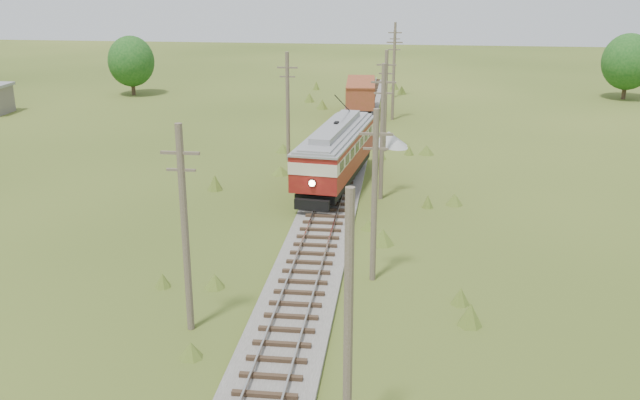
# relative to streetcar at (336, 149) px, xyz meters

# --- Properties ---
(railbed_main) EXTENTS (3.60, 96.00, 0.57)m
(railbed_main) POSITION_rel_streetcar_xyz_m (0.00, 0.94, -2.61)
(railbed_main) COLOR #605B54
(railbed_main) RESTS_ON ground
(streetcar) EXTENTS (4.74, 13.54, 6.13)m
(streetcar) POSITION_rel_streetcar_xyz_m (0.00, 0.00, 0.00)
(streetcar) COLOR black
(streetcar) RESTS_ON ground
(gondola) EXTENTS (3.35, 9.01, 2.95)m
(gondola) POSITION_rel_streetcar_xyz_m (0.00, 26.24, -0.65)
(gondola) COLOR black
(gondola) RESTS_ON ground
(gravel_pile) EXTENTS (3.35, 3.55, 1.22)m
(gravel_pile) POSITION_rel_streetcar_xyz_m (3.45, 12.92, -2.23)
(gravel_pile) COLOR gray
(gravel_pile) RESTS_ON ground
(utility_pole_r_1) EXTENTS (0.30, 0.30, 8.80)m
(utility_pole_r_1) POSITION_rel_streetcar_xyz_m (3.10, -28.06, 1.60)
(utility_pole_r_1) COLOR brown
(utility_pole_r_1) RESTS_ON ground
(utility_pole_r_2) EXTENTS (1.60, 0.30, 8.60)m
(utility_pole_r_2) POSITION_rel_streetcar_xyz_m (3.30, -15.06, 1.62)
(utility_pole_r_2) COLOR brown
(utility_pole_r_2) RESTS_ON ground
(utility_pole_r_3) EXTENTS (1.60, 0.30, 9.00)m
(utility_pole_r_3) POSITION_rel_streetcar_xyz_m (3.20, -2.06, 1.82)
(utility_pole_r_3) COLOR brown
(utility_pole_r_3) RESTS_ON ground
(utility_pole_r_4) EXTENTS (1.60, 0.30, 8.40)m
(utility_pole_r_4) POSITION_rel_streetcar_xyz_m (3.00, 10.94, 1.52)
(utility_pole_r_4) COLOR brown
(utility_pole_r_4) RESTS_ON ground
(utility_pole_r_5) EXTENTS (1.60, 0.30, 8.90)m
(utility_pole_r_5) POSITION_rel_streetcar_xyz_m (3.40, 23.94, 1.77)
(utility_pole_r_5) COLOR brown
(utility_pole_r_5) RESTS_ON ground
(utility_pole_r_6) EXTENTS (1.60, 0.30, 8.70)m
(utility_pole_r_6) POSITION_rel_streetcar_xyz_m (3.20, 36.94, 1.67)
(utility_pole_r_6) COLOR brown
(utility_pole_r_6) RESTS_ON ground
(utility_pole_l_a) EXTENTS (1.60, 0.30, 9.00)m
(utility_pole_l_a) POSITION_rel_streetcar_xyz_m (-4.20, -21.06, 1.82)
(utility_pole_l_a) COLOR brown
(utility_pole_l_a) RESTS_ON ground
(utility_pole_l_b) EXTENTS (1.60, 0.30, 8.60)m
(utility_pole_l_b) POSITION_rel_streetcar_xyz_m (-4.50, 6.94, 1.62)
(utility_pole_l_b) COLOR brown
(utility_pole_l_b) RESTS_ON ground
(tree_mid_a) EXTENTS (5.46, 5.46, 7.03)m
(tree_mid_a) POSITION_rel_streetcar_xyz_m (-28.00, 34.94, 1.22)
(tree_mid_a) COLOR #38281C
(tree_mid_a) RESTS_ON ground
(tree_mid_b) EXTENTS (5.88, 5.88, 7.57)m
(tree_mid_b) POSITION_rel_streetcar_xyz_m (30.00, 38.94, 1.53)
(tree_mid_b) COLOR #38281C
(tree_mid_b) RESTS_ON ground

